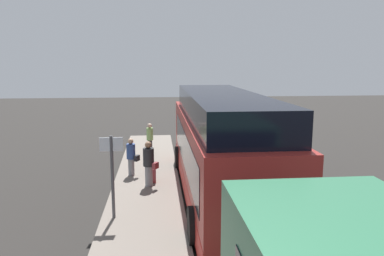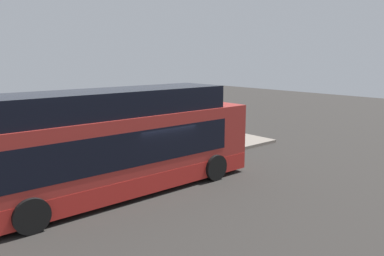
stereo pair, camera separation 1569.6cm
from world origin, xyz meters
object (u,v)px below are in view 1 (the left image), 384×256
(suitcase, at_px, (154,175))
(sign_post, at_px, (112,167))
(bus_lead, at_px, (220,152))
(passenger_with_bags, at_px, (131,156))
(passenger_boarding, at_px, (149,162))
(passenger_waiting, at_px, (150,137))

(suitcase, height_order, sign_post, sign_post)
(bus_lead, xyz_separation_m, passenger_with_bags, (2.68, 3.35, -0.73))
(passenger_boarding, bearing_deg, suitcase, -166.72)
(passenger_waiting, distance_m, passenger_with_bags, 3.90)
(bus_lead, relative_size, passenger_waiting, 7.09)
(bus_lead, height_order, sign_post, bus_lead)
(passenger_boarding, relative_size, sign_post, 0.69)
(bus_lead, xyz_separation_m, sign_post, (-1.76, 3.62, 0.03))
(bus_lead, height_order, passenger_waiting, bus_lead)
(passenger_with_bags, relative_size, suitcase, 1.99)
(bus_lead, bearing_deg, sign_post, 115.91)
(passenger_waiting, bearing_deg, passenger_with_bags, 178.30)
(bus_lead, bearing_deg, passenger_waiting, 22.02)
(passenger_waiting, xyz_separation_m, sign_post, (-8.28, 0.99, 0.74))
(bus_lead, height_order, passenger_with_bags, bus_lead)
(passenger_boarding, distance_m, suitcase, 0.86)
(passenger_with_bags, bearing_deg, passenger_waiting, -163.17)
(passenger_with_bags, bearing_deg, suitcase, 71.52)
(bus_lead, xyz_separation_m, passenger_boarding, (1.20, 2.58, -0.64))
(passenger_boarding, height_order, suitcase, passenger_boarding)
(passenger_boarding, height_order, passenger_waiting, passenger_boarding)
(bus_lead, distance_m, passenger_boarding, 2.91)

